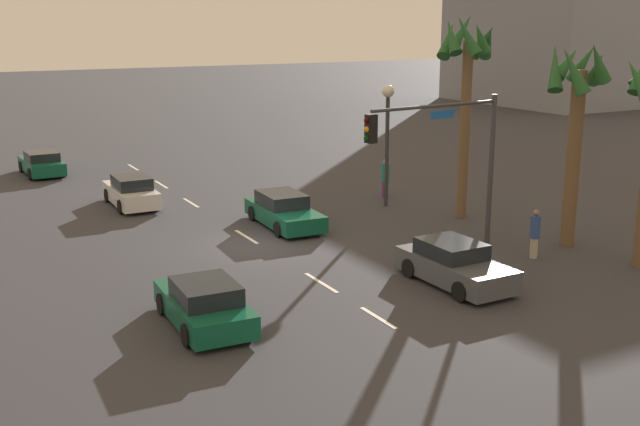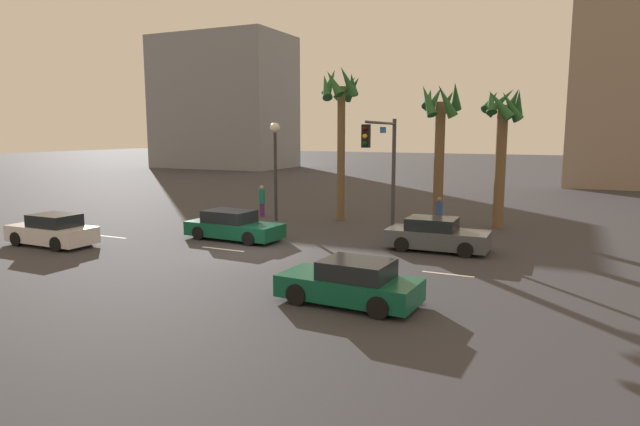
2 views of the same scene
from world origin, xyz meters
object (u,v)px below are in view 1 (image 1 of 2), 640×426
Objects in this scene: car_0 at (284,211)px; car_1 at (131,192)px; car_3 at (455,265)px; car_4 at (204,304)px; traffic_signal at (449,146)px; pedestrian_0 at (535,233)px; building_1 at (544,11)px; palm_tree_1 at (467,66)px; pedestrian_1 at (386,177)px; streetlamp at (387,121)px; palm_tree_0 at (576,104)px; car_2 at (42,164)px.

car_1 reaches higher than car_0.
car_3 is (9.26, 1.70, 0.02)m from car_0.
traffic_signal is at bearing 103.80° from car_4.
building_1 is at bearing 136.32° from pedestrian_0.
car_3 reaches higher than car_4.
car_4 is at bearing -88.18° from pedestrian_0.
car_1 is at bearing -125.84° from palm_tree_1.
pedestrian_1 is at bearing -52.87° from building_1.
streetlamp is 9.14m from palm_tree_0.
building_1 is (-39.88, 38.08, 8.15)m from pedestrian_0.
car_3 is 0.23× the size of building_1.
pedestrian_1 is at bearing -171.30° from palm_tree_0.
pedestrian_1 is at bearing 130.14° from car_4.
traffic_signal is 6.01m from palm_tree_1.
pedestrian_0 is at bearing -13.43° from palm_tree_1.
car_4 is at bearing -86.03° from palm_tree_0.
building_1 is (-30.58, 38.40, 5.16)m from streetlamp.
car_0 is at bearing 35.84° from car_1.
car_2 is at bearing -141.87° from palm_tree_1.
car_3 is at bearing 19.00° from car_2.
car_3 is at bearing -22.79° from pedestrian_1.
car_3 is 12.73m from pedestrian_1.
traffic_signal reaches higher than car_2.
car_3 is (15.72, 6.37, -0.00)m from car_1.
pedestrian_0 is at bearing 102.11° from car_3.
car_2 is 25.05m from traffic_signal.
car_4 is 16.05m from streetlamp.
streetlamp is 0.30× the size of building_1.
palm_tree_1 reaches higher than car_0.
palm_tree_1 reaches higher than car_2.
car_4 is (15.20, -2.00, -0.04)m from car_1.
pedestrian_0 is 0.23× the size of palm_tree_0.
pedestrian_0 is (-0.92, 4.30, 0.29)m from car_3.
palm_tree_1 is (4.76, 0.82, 5.50)m from pedestrian_1.
palm_tree_0 is (1.51, 4.53, 1.42)m from traffic_signal.
car_1 is 15.51m from traffic_signal.
traffic_signal is 0.80× the size of palm_tree_0.
palm_tree_1 is at bearing 9.73° from pedestrian_1.
streetlamp is 4.49m from palm_tree_1.
palm_tree_0 is 5.58m from palm_tree_1.
traffic_signal reaches higher than car_4.
palm_tree_0 is at bearing 42.22° from car_1.
car_1 reaches higher than car_2.
car_0 is at bearing 23.56° from car_2.
traffic_signal is (-3.06, 1.96, 3.30)m from car_3.
palm_tree_0 reaches higher than traffic_signal.
car_4 is (24.93, 0.39, 0.00)m from car_2.
palm_tree_0 is (-0.63, 2.18, 4.43)m from pedestrian_0.
building_1 is (-25.08, 48.76, 8.44)m from car_1.
building_1 reaches higher than pedestrian_1.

